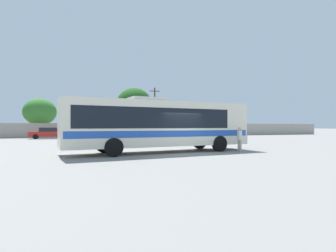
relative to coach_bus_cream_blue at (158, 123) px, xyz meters
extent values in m
plane|color=gray|center=(1.28, 8.87, -1.85)|extent=(300.00, 300.00, 0.00)
cube|color=#9E998C|center=(1.28, 26.05, -0.80)|extent=(80.00, 0.30, 2.11)
cube|color=silver|center=(0.14, 0.02, -0.02)|extent=(12.33, 3.93, 2.78)
cube|color=black|center=(-0.47, -0.05, 0.31)|extent=(10.17, 3.71, 1.22)
cube|color=#2351B2|center=(0.14, 0.02, -0.63)|extent=(12.09, 3.92, 0.39)
cube|color=#19212D|center=(6.17, 0.71, 0.48)|extent=(0.30, 2.28, 1.45)
cube|color=#2351B2|center=(6.17, 0.72, -1.08)|extent=(0.35, 2.49, 0.67)
cube|color=#B2B2B2|center=(-0.77, -0.09, 1.49)|extent=(2.35, 1.65, 0.24)
cylinder|color=black|center=(3.73, 1.66, -1.33)|extent=(1.07, 0.42, 1.04)
cylinder|color=black|center=(4.01, -0.77, -1.33)|extent=(1.07, 0.42, 1.04)
cylinder|color=black|center=(-3.32, 0.85, -1.33)|extent=(1.07, 0.42, 1.04)
cylinder|color=black|center=(-3.03, -1.58, -1.33)|extent=(1.07, 0.42, 1.04)
cylinder|color=#B7B2A8|center=(5.19, -1.23, -1.46)|extent=(0.15, 0.15, 0.78)
cylinder|color=#B7B2A8|center=(5.23, -1.37, -1.46)|extent=(0.15, 0.15, 0.78)
cylinder|color=silver|center=(5.21, -1.30, -0.77)|extent=(0.40, 0.40, 0.62)
sphere|color=tan|center=(5.21, -1.30, -0.36)|extent=(0.21, 0.21, 0.21)
cube|color=red|center=(-8.51, 22.66, -1.21)|extent=(4.66, 2.00, 0.64)
cube|color=black|center=(-8.28, 22.67, -0.64)|extent=(2.59, 1.77, 0.52)
cylinder|color=black|center=(-9.89, 21.72, -1.53)|extent=(0.65, 0.25, 0.64)
cylinder|color=black|center=(-9.97, 23.48, -1.53)|extent=(0.65, 0.25, 0.64)
cylinder|color=black|center=(-7.05, 21.84, -1.53)|extent=(0.65, 0.25, 0.64)
cylinder|color=black|center=(-7.13, 23.61, -1.53)|extent=(0.65, 0.25, 0.64)
cube|color=black|center=(-2.11, 22.54, -1.20)|extent=(4.25, 2.09, 0.66)
cube|color=black|center=(-2.32, 22.52, -0.60)|extent=(2.39, 1.82, 0.54)
cylinder|color=black|center=(-0.90, 23.51, -1.53)|extent=(0.65, 0.27, 0.64)
cylinder|color=black|center=(-0.77, 21.75, -1.53)|extent=(0.65, 0.27, 0.64)
cylinder|color=black|center=(-3.45, 23.32, -1.53)|extent=(0.65, 0.27, 0.64)
cylinder|color=black|center=(-3.32, 21.56, -1.53)|extent=(0.65, 0.27, 0.64)
cube|color=silver|center=(3.40, 21.92, -1.21)|extent=(4.39, 1.96, 0.64)
cube|color=black|center=(3.62, 21.91, -0.63)|extent=(2.44, 1.74, 0.53)
cylinder|color=black|center=(2.03, 21.09, -1.53)|extent=(0.65, 0.24, 0.64)
cylinder|color=black|center=(2.10, 22.85, -1.53)|extent=(0.65, 0.24, 0.64)
cylinder|color=black|center=(4.71, 20.99, -1.53)|extent=(0.65, 0.24, 0.64)
cylinder|color=black|center=(4.78, 22.75, -1.53)|extent=(0.65, 0.24, 0.64)
cylinder|color=#4C3823|center=(8.01, 28.45, 2.33)|extent=(0.24, 0.24, 8.36)
cube|color=#473321|center=(8.01, 28.45, 5.91)|extent=(1.80, 0.29, 0.12)
cylinder|color=brown|center=(-10.61, 32.41, -0.75)|extent=(0.32, 0.32, 2.21)
ellipsoid|color=#38752D|center=(-10.61, 32.41, 2.18)|extent=(5.20, 5.20, 4.42)
cylinder|color=brown|center=(0.22, 32.47, -0.36)|extent=(0.32, 0.32, 2.98)
ellipsoid|color=#38752D|center=(0.22, 32.47, 2.62)|extent=(4.28, 4.28, 3.64)
cylinder|color=brown|center=(4.32, 28.13, -0.02)|extent=(0.32, 0.32, 3.67)
ellipsoid|color=#23561E|center=(4.32, 28.13, 3.81)|extent=(5.69, 5.69, 4.84)
camera|label=1|loc=(-5.01, -16.51, -0.16)|focal=28.81mm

